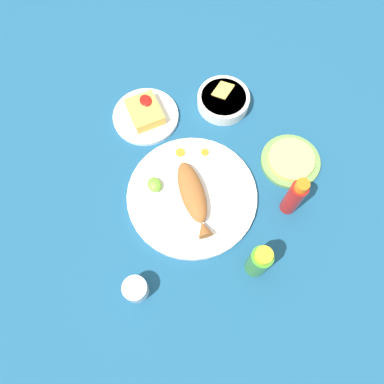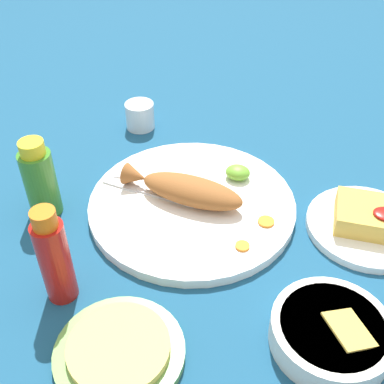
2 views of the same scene
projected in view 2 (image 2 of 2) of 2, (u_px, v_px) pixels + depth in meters
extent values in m
plane|color=navy|center=(192.00, 208.00, 0.87)|extent=(4.00, 4.00, 0.00)
cylinder|color=white|center=(192.00, 204.00, 0.86)|extent=(0.37, 0.37, 0.02)
ellipsoid|color=#935628|center=(192.00, 191.00, 0.84)|extent=(0.19, 0.09, 0.04)
cone|color=#935628|center=(135.00, 176.00, 0.88)|extent=(0.05, 0.05, 0.04)
cube|color=silver|center=(166.00, 198.00, 0.86)|extent=(0.11, 0.03, 0.00)
cube|color=silver|center=(121.00, 184.00, 0.89)|extent=(0.07, 0.03, 0.00)
cube|color=silver|center=(181.00, 178.00, 0.90)|extent=(0.11, 0.03, 0.00)
cube|color=silver|center=(132.00, 175.00, 0.91)|extent=(0.07, 0.03, 0.00)
cylinder|color=orange|center=(242.00, 246.00, 0.77)|extent=(0.02, 0.02, 0.00)
cylinder|color=orange|center=(266.00, 222.00, 0.81)|extent=(0.03, 0.03, 0.00)
ellipsoid|color=#6BB233|center=(238.00, 172.00, 0.90)|extent=(0.05, 0.04, 0.03)
cylinder|color=#B21914|center=(55.00, 262.00, 0.68)|extent=(0.05, 0.05, 0.14)
cylinder|color=orange|center=(44.00, 219.00, 0.62)|extent=(0.03, 0.03, 0.03)
cylinder|color=#3D8428|center=(41.00, 183.00, 0.82)|extent=(0.06, 0.06, 0.12)
cylinder|color=yellow|center=(32.00, 148.00, 0.78)|extent=(0.04, 0.04, 0.02)
cylinder|color=silver|center=(140.00, 116.00, 1.06)|extent=(0.06, 0.06, 0.06)
cylinder|color=white|center=(140.00, 122.00, 1.07)|extent=(0.05, 0.05, 0.03)
cylinder|color=white|center=(366.00, 227.00, 0.82)|extent=(0.20, 0.20, 0.01)
cube|color=gold|center=(370.00, 216.00, 0.81)|extent=(0.11, 0.09, 0.04)
cylinder|color=white|center=(330.00, 333.00, 0.64)|extent=(0.16, 0.16, 0.04)
cylinder|color=olive|center=(332.00, 328.00, 0.64)|extent=(0.14, 0.14, 0.01)
cube|color=gold|center=(356.00, 328.00, 0.62)|extent=(0.09, 0.09, 0.02)
cylinder|color=#6B9E4C|center=(120.00, 353.00, 0.64)|extent=(0.17, 0.17, 0.01)
cylinder|color=#E0C666|center=(119.00, 347.00, 0.63)|extent=(0.14, 0.14, 0.01)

